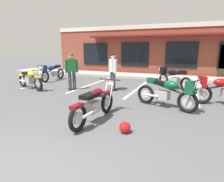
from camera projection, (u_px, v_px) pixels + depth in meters
ground_plane at (109, 110)px, 5.80m from camera, size 80.00×80.00×0.00m
sidewalk_kerb at (152, 76)px, 12.46m from camera, size 22.00×1.80×0.14m
brick_storefront_building at (162, 50)px, 15.73m from camera, size 16.30×6.04×3.53m
painted_stall_lines at (139, 87)px, 9.21m from camera, size 10.31×4.80×0.01m
motorcycle_foreground_classic at (95, 104)px, 4.85m from camera, size 0.66×2.11×0.98m
motorcycle_red_sportbike at (30, 79)px, 8.77m from camera, size 2.04×0.97×0.98m
motorcycle_black_cruiser at (222, 89)px, 6.27m from camera, size 2.08×0.87×0.98m
motorcycle_silver_naked at (169, 92)px, 5.85m from camera, size 2.01×1.07×0.98m
motorcycle_green_cafe_racer at (172, 77)px, 8.97m from camera, size 1.70×1.60×0.98m
motorcycle_orange_scrambler at (52, 72)px, 11.04m from camera, size 0.66×2.11×0.98m
person_in_black_shirt at (113, 69)px, 8.37m from camera, size 0.49×0.50×1.68m
person_in_shorts_foreground at (72, 69)px, 8.46m from camera, size 0.46×0.52×1.68m
helmet_on_pavement at (125, 127)px, 4.20m from camera, size 0.26×0.26×0.26m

